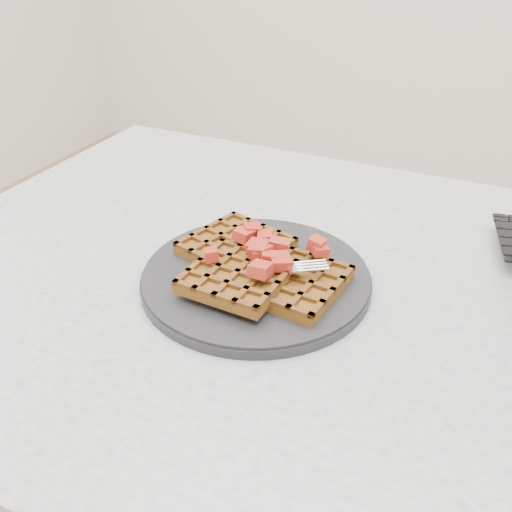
{
  "coord_description": "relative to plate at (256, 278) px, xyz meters",
  "views": [
    {
      "loc": [
        0.14,
        -0.57,
        1.16
      ],
      "look_at": [
        -0.11,
        -0.03,
        0.79
      ],
      "focal_mm": 40.0,
      "sensor_mm": 36.0,
      "label": 1
    }
  ],
  "objects": [
    {
      "name": "table",
      "position": [
        0.11,
        0.03,
        -0.12
      ],
      "size": [
        1.2,
        0.8,
        0.75
      ],
      "color": "silver",
      "rests_on": "ground"
    },
    {
      "name": "plate",
      "position": [
        0.0,
        0.0,
        0.0
      ],
      "size": [
        0.29,
        0.29,
        0.02
      ],
      "primitive_type": "cylinder",
      "color": "black",
      "rests_on": "table"
    },
    {
      "name": "waffles",
      "position": [
        0.0,
        -0.0,
        0.02
      ],
      "size": [
        0.23,
        0.2,
        0.03
      ],
      "color": "brown",
      "rests_on": "plate"
    },
    {
      "name": "strawberry_pile",
      "position": [
        0.0,
        0.0,
        0.05
      ],
      "size": [
        0.15,
        0.15,
        0.02
      ],
      "primitive_type": null,
      "color": "maroon",
      "rests_on": "waffles"
    },
    {
      "name": "fork",
      "position": [
        0.03,
        -0.03,
        0.02
      ],
      "size": [
        0.16,
        0.12,
        0.02
      ],
      "primitive_type": null,
      "rotation": [
        0.0,
        0.0,
        -0.98
      ],
      "color": "silver",
      "rests_on": "plate"
    }
  ]
}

